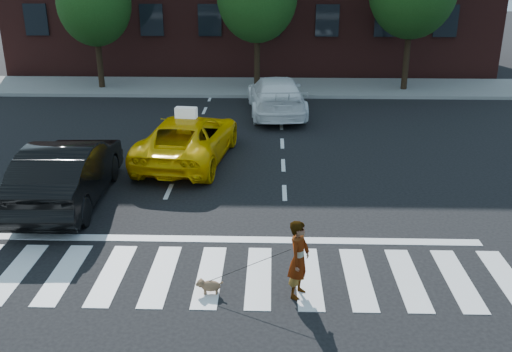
% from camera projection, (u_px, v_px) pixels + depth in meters
% --- Properties ---
extents(ground, '(120.00, 120.00, 0.00)m').
position_uv_depth(ground, '(210.00, 276.00, 11.58)').
color(ground, black).
rests_on(ground, ground).
extents(crosswalk, '(13.00, 2.40, 0.01)m').
position_uv_depth(crosswalk, '(210.00, 276.00, 11.58)').
color(crosswalk, silver).
rests_on(crosswalk, ground).
extents(stop_line, '(12.00, 0.30, 0.01)m').
position_uv_depth(stop_line, '(217.00, 239.00, 13.07)').
color(stop_line, silver).
rests_on(stop_line, ground).
extents(sidewalk_far, '(30.00, 4.00, 0.15)m').
position_uv_depth(sidewalk_far, '(247.00, 87.00, 27.87)').
color(sidewalk_far, slate).
rests_on(sidewalk_far, ground).
extents(taxi, '(3.05, 5.49, 1.45)m').
position_uv_depth(taxi, '(188.00, 138.00, 17.88)').
color(taxi, '#F6BD05').
rests_on(taxi, ground).
extents(black_sedan, '(1.95, 5.12, 1.67)m').
position_uv_depth(black_sedan, '(68.00, 172.00, 14.83)').
color(black_sedan, black).
rests_on(black_sedan, ground).
extents(white_suv, '(2.61, 5.47, 1.54)m').
position_uv_depth(white_suv, '(276.00, 96.00, 23.16)').
color(white_suv, white).
rests_on(white_suv, ground).
extents(woman, '(0.57, 0.67, 1.56)m').
position_uv_depth(woman, '(299.00, 259.00, 10.66)').
color(woman, '#999999').
rests_on(woman, ground).
extents(dog, '(0.53, 0.21, 0.30)m').
position_uv_depth(dog, '(209.00, 285.00, 10.92)').
color(dog, '#9A6E4E').
rests_on(dog, ground).
extents(taxi_sign, '(0.68, 0.36, 0.32)m').
position_uv_depth(taxi_sign, '(186.00, 113.00, 17.37)').
color(taxi_sign, white).
rests_on(taxi_sign, taxi).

